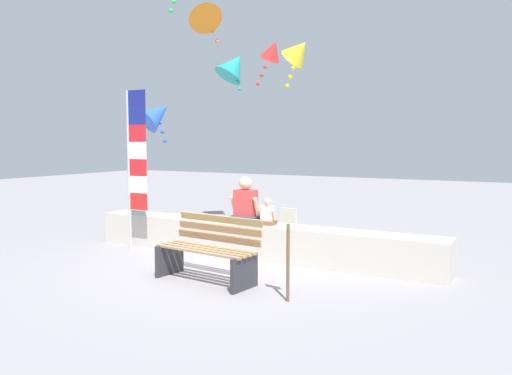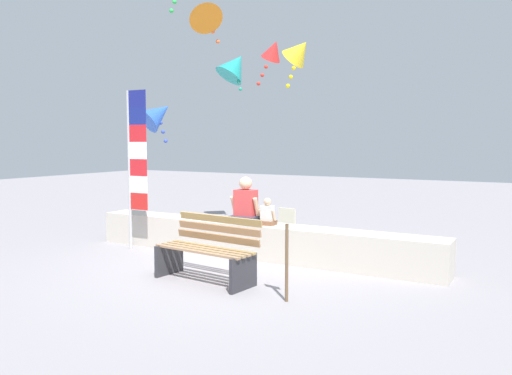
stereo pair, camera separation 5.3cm
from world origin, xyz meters
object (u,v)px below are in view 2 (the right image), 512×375
object	(u,v)px
sign_post	(287,246)
flag_banner	(135,158)
park_bench	(208,251)
person_child	(267,214)
person_adult	(246,205)
kite_teal	(235,66)
kite_red	(273,51)
kite_yellow	(299,51)
kite_orange	(203,12)
kite_blue	(158,114)

from	to	relation	value
sign_post	flag_banner	bearing A→B (deg)	159.37
park_bench	person_child	bearing A→B (deg)	86.34
person_adult	sign_post	xyz separation A→B (m)	(1.68, -1.87, -0.19)
park_bench	sign_post	bearing A→B (deg)	-13.05
flag_banner	kite_teal	size ratio (longest dim) A/B	2.53
kite_red	kite_teal	distance (m)	1.21
sign_post	kite_yellow	bearing A→B (deg)	113.01
person_adult	flag_banner	world-z (taller)	flag_banner
flag_banner	kite_orange	world-z (taller)	kite_orange
person_adult	kite_teal	world-z (taller)	kite_teal
park_bench	sign_post	world-z (taller)	sign_post
kite_blue	flag_banner	bearing A→B (deg)	-67.71
person_adult	flag_banner	distance (m)	2.17
park_bench	person_adult	xyz separation A→B (m)	(-0.31, 1.55, 0.46)
kite_blue	kite_orange	world-z (taller)	kite_orange
kite_teal	kite_blue	bearing A→B (deg)	-105.82
kite_blue	sign_post	size ratio (longest dim) A/B	0.84
kite_red	kite_blue	size ratio (longest dim) A/B	1.08
person_adult	sign_post	size ratio (longest dim) A/B	0.68
flag_banner	kite_blue	bearing A→B (deg)	112.29
person_adult	sign_post	distance (m)	2.52
person_child	kite_yellow	distance (m)	3.68
kite_red	kite_teal	bearing A→B (deg)	164.02
kite_yellow	sign_post	distance (m)	5.30
kite_red	park_bench	bearing A→B (deg)	-74.90
kite_red	kite_blue	xyz separation A→B (m)	(-1.72, -1.67, -1.35)
park_bench	kite_orange	bearing A→B (deg)	125.93
flag_banner	kite_red	world-z (taller)	kite_red
kite_blue	kite_yellow	size ratio (longest dim) A/B	0.87
flag_banner	sign_post	distance (m)	4.00
kite_red	kite_yellow	bearing A→B (deg)	-21.60
park_bench	kite_yellow	distance (m)	4.96
person_adult	person_child	distance (m)	0.43
person_adult	kite_yellow	world-z (taller)	kite_yellow
person_adult	kite_teal	size ratio (longest dim) A/B	0.70
kite_blue	kite_yellow	distance (m)	3.07
person_child	kite_red	distance (m)	4.09
person_child	kite_yellow	size ratio (longest dim) A/B	0.40
person_child	flag_banner	size ratio (longest dim) A/B	0.16
person_adult	kite_red	world-z (taller)	kite_red
kite_red	kite_teal	xyz separation A→B (m)	(-1.15, 0.33, -0.20)
park_bench	person_adult	size ratio (longest dim) A/B	1.98
kite_red	kite_yellow	distance (m)	0.80
park_bench	kite_yellow	bearing A→B (deg)	95.21
kite_teal	person_child	bearing A→B (deg)	-49.89
person_adult	kite_blue	size ratio (longest dim) A/B	0.81
person_child	kite_orange	bearing A→B (deg)	152.58
person_child	kite_red	size ratio (longest dim) A/B	0.43
person_child	kite_orange	size ratio (longest dim) A/B	0.42
sign_post	kite_blue	bearing A→B (deg)	147.73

